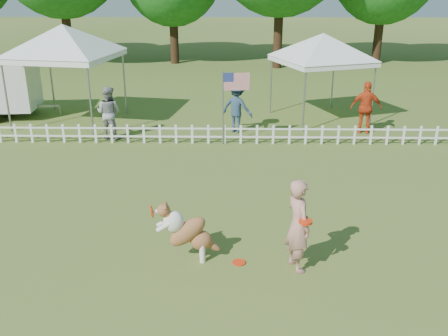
# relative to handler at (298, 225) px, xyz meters

# --- Properties ---
(ground) EXTENTS (120.00, 120.00, 0.00)m
(ground) POSITION_rel_handler_xyz_m (-1.64, 0.06, -0.84)
(ground) COLOR #30521A
(ground) RESTS_ON ground
(picket_fence) EXTENTS (22.00, 0.08, 0.60)m
(picket_fence) POSITION_rel_handler_xyz_m (-1.64, 7.06, -0.54)
(picket_fence) COLOR white
(picket_fence) RESTS_ON ground
(handler) EXTENTS (0.60, 0.72, 1.69)m
(handler) POSITION_rel_handler_xyz_m (0.00, 0.00, 0.00)
(handler) COLOR tan
(handler) RESTS_ON ground
(dog) EXTENTS (1.14, 0.48, 1.15)m
(dog) POSITION_rel_handler_xyz_m (-1.91, 0.24, -0.27)
(dog) COLOR brown
(dog) RESTS_ON ground
(frisbee_on_turf) EXTENTS (0.25, 0.25, 0.02)m
(frisbee_on_turf) POSITION_rel_handler_xyz_m (-1.01, 0.13, -0.83)
(frisbee_on_turf) COLOR red
(frisbee_on_turf) RESTS_ON ground
(canopy_tent_left) EXTENTS (3.68, 3.68, 3.30)m
(canopy_tent_left) POSITION_rel_handler_xyz_m (-6.86, 9.45, 0.81)
(canopy_tent_left) COLOR white
(canopy_tent_left) RESTS_ON ground
(canopy_tent_right) EXTENTS (3.69, 3.69, 2.97)m
(canopy_tent_right) POSITION_rel_handler_xyz_m (1.98, 10.10, 0.64)
(canopy_tent_right) COLOR white
(canopy_tent_right) RESTS_ON ground
(flag_pole) EXTENTS (0.86, 0.24, 2.24)m
(flag_pole) POSITION_rel_handler_xyz_m (-1.44, 7.01, 0.28)
(flag_pole) COLOR gray
(flag_pole) RESTS_ON ground
(spectator_a) EXTENTS (0.94, 0.82, 1.67)m
(spectator_a) POSITION_rel_handler_xyz_m (-5.05, 7.56, -0.01)
(spectator_a) COLOR gray
(spectator_a) RESTS_ON ground
(spectator_b) EXTENTS (1.24, 1.02, 1.67)m
(spectator_b) POSITION_rel_handler_xyz_m (-1.00, 8.34, -0.01)
(spectator_b) COLOR navy
(spectator_b) RESTS_ON ground
(spectator_c) EXTENTS (1.06, 0.58, 1.71)m
(spectator_c) POSITION_rel_handler_xyz_m (3.21, 8.28, 0.01)
(spectator_c) COLOR red
(spectator_c) RESTS_ON ground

